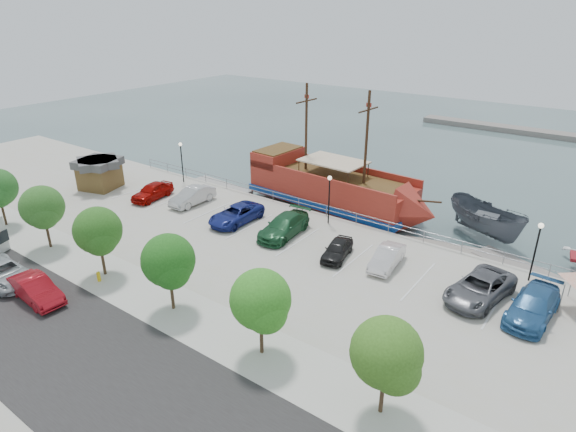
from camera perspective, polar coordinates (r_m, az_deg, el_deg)
The scene contains 30 objects.
ground at distance 37.13m, azimuth -0.57°, elevation -5.61°, with size 160.00×160.00×0.00m, color #384D4F.
street at distance 27.71m, azimuth -21.63°, elevation -16.53°, with size 100.00×8.00×0.04m, color #272424.
sidewalk at distance 30.38m, azimuth -12.12°, elevation -11.27°, with size 100.00×4.00×0.05m, color beige.
seawall_railing at distance 42.32m, azimuth 5.73°, elevation 0.39°, with size 50.00×0.06×1.00m.
far_shore at distance 83.42m, azimuth 29.07°, elevation 8.39°, with size 40.00×3.00×0.80m, color gray.
pirate_ship at distance 45.80m, azimuth 6.51°, elevation 2.89°, with size 19.45×6.39×12.17m.
patrol_boat at distance 43.44m, azimuth 22.38°, elevation -0.77°, with size 2.92×7.76×3.00m, color #4D535C.
dock_west at distance 52.50m, azimuth -7.98°, elevation 3.43°, with size 7.66×2.19×0.44m, color #989792.
dock_mid at distance 40.72m, azimuth 18.13°, elevation -3.79°, with size 6.77×1.94×0.39m, color gray.
dock_east at distance 39.67m, azimuth 26.22°, elevation -5.88°, with size 7.70×2.20×0.44m, color gray.
shed at distance 52.60m, azimuth -21.46°, elevation 4.80°, with size 4.60×4.60×3.05m.
street_van at distance 37.65m, azimuth -30.73°, elevation -5.79°, with size 2.48×5.38×1.50m, color #AAB1B5.
street_sedan at distance 34.48m, azimuth -27.71°, elevation -7.71°, with size 1.63×4.66×1.54m, color maroon.
fire_hydrant at distance 35.10m, azimuth -21.53°, elevation -6.65°, with size 0.26×0.26×0.76m.
lamp_post_left at distance 51.50m, azimuth -12.53°, elevation 7.05°, with size 0.36×0.36×4.28m.
lamp_post_mid at distance 40.39m, azimuth 4.92°, elevation 2.95°, with size 0.36×0.36×4.28m.
lamp_post_right at distance 35.59m, azimuth 27.45°, elevation -2.72°, with size 0.36×0.36×4.28m.
tree_b at distance 40.19m, azimuth -27.10°, elevation 0.78°, with size 3.30×3.20×5.00m.
tree_c at distance 34.43m, azimuth -21.57°, elevation -1.83°, with size 3.30×3.20×5.00m.
tree_d at distance 29.21m, azimuth -13.91°, elevation -5.41°, with size 3.30×3.20×5.00m.
tree_e at distance 24.88m, azimuth -3.12°, elevation -10.19°, with size 3.30×3.20×5.00m.
tree_f at distance 21.97m, azimuth 11.82°, elevation -15.99°, with size 3.30×3.20×5.00m.
parked_car_a at distance 48.18m, azimuth -15.78°, elevation 2.86°, with size 1.85×4.59×1.57m, color #940702.
parked_car_b at distance 46.02m, azimuth -11.26°, elevation 2.33°, with size 1.66×4.75×1.57m, color #B4B4B4.
parked_car_c at distance 41.48m, azimuth -6.16°, elevation 0.21°, with size 2.48×5.37×1.49m, color navy.
parked_car_d at distance 38.88m, azimuth -0.49°, elevation -1.19°, with size 2.30×5.65×1.64m, color #1D532E.
parked_car_e at distance 35.74m, azimuth 5.85°, elevation -3.94°, with size 1.58×3.92×1.34m, color black.
parked_car_f at distance 35.08m, azimuth 11.65°, elevation -4.84°, with size 1.49×4.26×1.40m, color white.
parked_car_g at distance 33.02m, azimuth 21.80°, elevation -7.90°, with size 2.67×5.79×1.61m, color #58595F.
parked_car_h at distance 32.49m, azimuth 27.06°, elevation -9.45°, with size 2.26×5.55×1.61m, color #2A5D92.
Camera 1 is at (19.38, -25.97, 17.12)m, focal length 30.00 mm.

